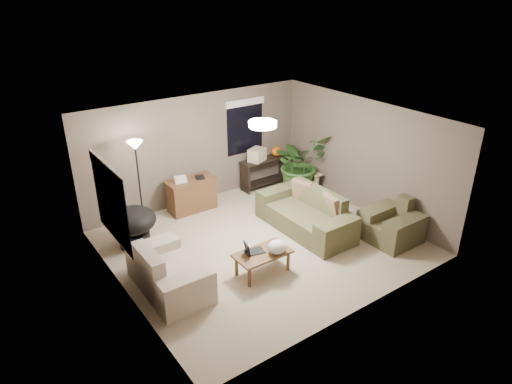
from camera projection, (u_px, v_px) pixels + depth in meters
room_shell at (262, 186)px, 8.49m from camera, size 5.50×5.50×5.50m
main_sofa at (307, 216)px, 9.43m from camera, size 0.95×2.20×0.85m
throw_pillows at (317, 198)px, 9.41m from camera, size 0.37×1.39×0.47m
loveseat at (168, 274)px, 7.56m from camera, size 0.90×1.60×0.85m
armchair at (391, 226)px, 9.05m from camera, size 0.95×1.00×0.85m
coffee_table at (263, 255)px, 7.98m from camera, size 1.00×0.55×0.42m
laptop at (251, 250)px, 7.91m from camera, size 0.40×0.29×0.24m
plastic_bag at (277, 247)px, 7.89m from camera, size 0.37×0.35×0.24m
desk at (192, 195)px, 10.19m from camera, size 1.10×0.50×0.75m
desk_papers at (185, 179)px, 9.92m from camera, size 0.72×0.31×0.12m
console_table at (265, 170)px, 11.34m from camera, size 1.30×0.40×0.75m
pumpkin at (277, 151)px, 11.34m from camera, size 0.33×0.33×0.23m
cardboard_box at (257, 155)px, 11.01m from camera, size 0.50×0.45×0.31m
papasan_chair at (133, 224)px, 8.78m from camera, size 1.10×1.10×0.80m
floor_lamp at (136, 156)px, 8.94m from camera, size 0.32×0.32×1.91m
ceiling_fixture at (263, 124)px, 7.99m from camera, size 0.50×0.50×0.10m
houseplant at (299, 169)px, 11.07m from camera, size 1.30×1.44×1.12m
cat_scratching_post at (316, 185)px, 11.09m from camera, size 0.32×0.32×0.50m
window_left at (109, 190)px, 7.06m from camera, size 0.05×1.56×1.33m
window_back at (245, 117)px, 10.78m from camera, size 1.06×0.05×1.33m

